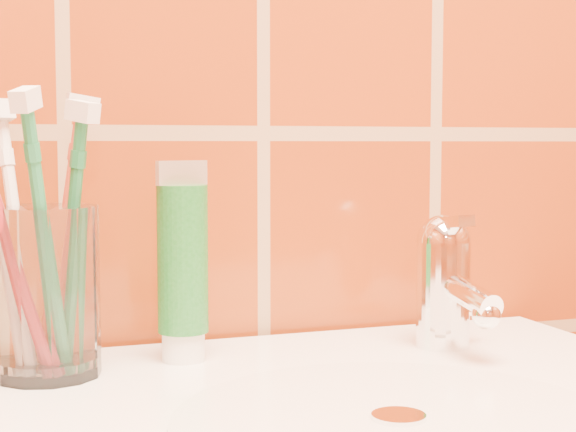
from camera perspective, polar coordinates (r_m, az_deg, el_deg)
name	(u,v)px	position (r m, az deg, el deg)	size (l,w,h in m)	color
glass_tumbler	(47,292)	(0.71, -15.34, -4.74)	(0.08, 0.08, 0.13)	white
toothpaste_tube	(183,268)	(0.74, -6.82, -3.34)	(0.05, 0.04, 0.17)	white
faucet	(446,277)	(0.80, 10.16, -3.90)	(0.05, 0.11, 0.12)	white
toothbrush_0	(64,236)	(0.72, -14.28, -1.24)	(0.06, 0.03, 0.23)	#C24529
toothbrush_1	(44,241)	(0.68, -15.47, -1.57)	(0.05, 0.07, 0.23)	#217C49
toothbrush_2	(71,242)	(0.71, -13.88, -1.61)	(0.04, 0.05, 0.22)	#1B6737
toothbrush_3	(18,240)	(0.73, -17.08, -1.47)	(0.04, 0.07, 0.22)	white
toothbrush_4	(11,247)	(0.69, -17.48, -1.92)	(0.08, 0.04, 0.22)	red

